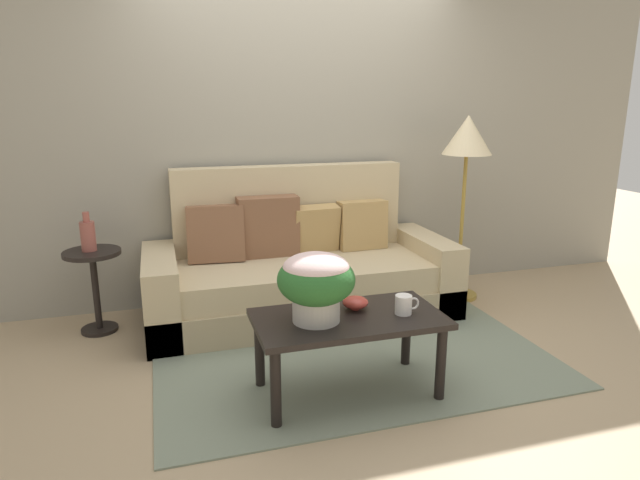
{
  "coord_description": "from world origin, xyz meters",
  "views": [
    {
      "loc": [
        -1.12,
        -3.14,
        1.58
      ],
      "look_at": [
        -0.16,
        0.04,
        0.73
      ],
      "focal_mm": 30.84,
      "sensor_mm": 36.0,
      "label": 1
    }
  ],
  "objects_px": {
    "coffee_table": "(348,327)",
    "potted_plant": "(316,280)",
    "floor_lamp": "(467,147)",
    "coffee_mug": "(404,305)",
    "table_vase": "(88,235)",
    "side_table": "(94,276)",
    "couch": "(298,270)",
    "snack_bowl": "(355,303)"
  },
  "relations": [
    {
      "from": "coffee_mug",
      "to": "table_vase",
      "type": "relative_size",
      "value": 0.52
    },
    {
      "from": "potted_plant",
      "to": "snack_bowl",
      "type": "bearing_deg",
      "value": 21.06
    },
    {
      "from": "floor_lamp",
      "to": "coffee_mug",
      "type": "height_order",
      "value": "floor_lamp"
    },
    {
      "from": "table_vase",
      "to": "potted_plant",
      "type": "bearing_deg",
      "value": -47.29
    },
    {
      "from": "coffee_table",
      "to": "potted_plant",
      "type": "relative_size",
      "value": 2.51
    },
    {
      "from": "floor_lamp",
      "to": "snack_bowl",
      "type": "bearing_deg",
      "value": -139.92
    },
    {
      "from": "coffee_mug",
      "to": "table_vase",
      "type": "height_order",
      "value": "table_vase"
    },
    {
      "from": "coffee_table",
      "to": "snack_bowl",
      "type": "bearing_deg",
      "value": 50.73
    },
    {
      "from": "couch",
      "to": "floor_lamp",
      "type": "bearing_deg",
      "value": -2.36
    },
    {
      "from": "potted_plant",
      "to": "side_table",
      "type": "bearing_deg",
      "value": 132.53
    },
    {
      "from": "side_table",
      "to": "snack_bowl",
      "type": "height_order",
      "value": "side_table"
    },
    {
      "from": "potted_plant",
      "to": "table_vase",
      "type": "bearing_deg",
      "value": 132.71
    },
    {
      "from": "table_vase",
      "to": "side_table",
      "type": "bearing_deg",
      "value": -24.05
    },
    {
      "from": "side_table",
      "to": "potted_plant",
      "type": "height_order",
      "value": "potted_plant"
    },
    {
      "from": "couch",
      "to": "snack_bowl",
      "type": "distance_m",
      "value": 1.18
    },
    {
      "from": "coffee_table",
      "to": "potted_plant",
      "type": "height_order",
      "value": "potted_plant"
    },
    {
      "from": "couch",
      "to": "side_table",
      "type": "xyz_separation_m",
      "value": [
        -1.44,
        0.05,
        0.07
      ]
    },
    {
      "from": "coffee_mug",
      "to": "table_vase",
      "type": "bearing_deg",
      "value": 141.31
    },
    {
      "from": "couch",
      "to": "floor_lamp",
      "type": "xyz_separation_m",
      "value": [
        1.35,
        -0.06,
        0.9
      ]
    },
    {
      "from": "side_table",
      "to": "table_vase",
      "type": "height_order",
      "value": "table_vase"
    },
    {
      "from": "couch",
      "to": "floor_lamp",
      "type": "distance_m",
      "value": 1.62
    },
    {
      "from": "couch",
      "to": "side_table",
      "type": "relative_size",
      "value": 3.84
    },
    {
      "from": "snack_bowl",
      "to": "couch",
      "type": "bearing_deg",
      "value": 91.2
    },
    {
      "from": "side_table",
      "to": "coffee_table",
      "type": "bearing_deg",
      "value": -43.09
    },
    {
      "from": "side_table",
      "to": "snack_bowl",
      "type": "xyz_separation_m",
      "value": [
        1.46,
        -1.22,
        0.09
      ]
    },
    {
      "from": "couch",
      "to": "side_table",
      "type": "height_order",
      "value": "couch"
    },
    {
      "from": "floor_lamp",
      "to": "table_vase",
      "type": "bearing_deg",
      "value": 177.69
    },
    {
      "from": "side_table",
      "to": "floor_lamp",
      "type": "distance_m",
      "value": 2.91
    },
    {
      "from": "floor_lamp",
      "to": "snack_bowl",
      "type": "xyz_separation_m",
      "value": [
        -1.32,
        -1.11,
        -0.73
      ]
    },
    {
      "from": "coffee_mug",
      "to": "potted_plant",
      "type": "bearing_deg",
      "value": 175.02
    },
    {
      "from": "coffee_table",
      "to": "side_table",
      "type": "xyz_separation_m",
      "value": [
        -1.39,
        1.3,
        0.01
      ]
    },
    {
      "from": "couch",
      "to": "snack_bowl",
      "type": "height_order",
      "value": "couch"
    },
    {
      "from": "floor_lamp",
      "to": "snack_bowl",
      "type": "height_order",
      "value": "floor_lamp"
    },
    {
      "from": "coffee_table",
      "to": "coffee_mug",
      "type": "xyz_separation_m",
      "value": [
        0.3,
        -0.06,
        0.12
      ]
    },
    {
      "from": "snack_bowl",
      "to": "table_vase",
      "type": "distance_m",
      "value": 1.93
    },
    {
      "from": "snack_bowl",
      "to": "floor_lamp",
      "type": "bearing_deg",
      "value": 40.08
    },
    {
      "from": "couch",
      "to": "side_table",
      "type": "bearing_deg",
      "value": 177.96
    },
    {
      "from": "potted_plant",
      "to": "coffee_mug",
      "type": "xyz_separation_m",
      "value": [
        0.48,
        -0.04,
        -0.17
      ]
    },
    {
      "from": "potted_plant",
      "to": "snack_bowl",
      "type": "distance_m",
      "value": 0.33
    },
    {
      "from": "couch",
      "to": "coffee_table",
      "type": "bearing_deg",
      "value": -92.06
    },
    {
      "from": "side_table",
      "to": "coffee_mug",
      "type": "bearing_deg",
      "value": -38.79
    },
    {
      "from": "coffee_mug",
      "to": "snack_bowl",
      "type": "distance_m",
      "value": 0.27
    }
  ]
}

